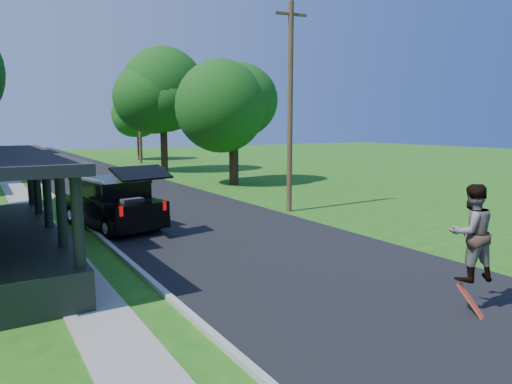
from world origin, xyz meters
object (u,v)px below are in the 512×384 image
tree_right_near (233,95)px  black_suv (112,203)px  skateboarder (471,233)px  utility_pole_near (290,106)px

tree_right_near → black_suv: bearing=-138.8°
skateboarder → utility_pole_near: size_ratio=0.22×
tree_right_near → utility_pole_near: bearing=-104.2°
black_suv → skateboarder: bearing=-81.1°
black_suv → utility_pole_near: size_ratio=0.61×
skateboarder → tree_right_near: bearing=-87.3°
black_suv → utility_pole_near: 8.61m
skateboarder → tree_right_near: size_ratio=0.23×
skateboarder → tree_right_near: (5.86, 20.90, 4.15)m
black_suv → tree_right_near: tree_right_near is taller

